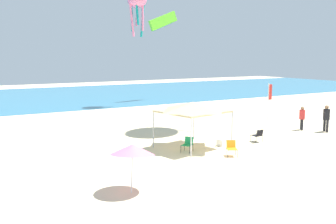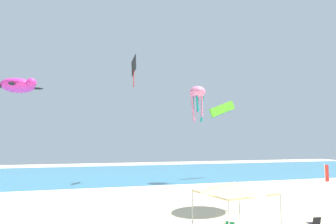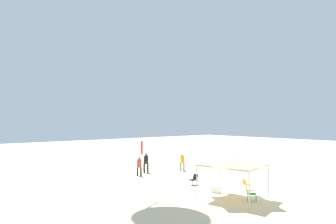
# 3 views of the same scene
# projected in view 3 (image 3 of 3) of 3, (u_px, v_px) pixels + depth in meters

# --- Properties ---
(ground) EXTENTS (120.00, 120.00, 0.10)m
(ground) POSITION_uv_depth(u_px,v_px,m) (275.00, 192.00, 18.85)
(ground) COLOR beige
(canopy_tent) EXTENTS (3.99, 3.79, 2.71)m
(canopy_tent) POSITION_uv_depth(u_px,v_px,m) (233.00, 161.00, 16.85)
(canopy_tent) COLOR #B7B7BC
(canopy_tent) RESTS_ON ground
(folding_chair_right_of_tent) EXTENTS (0.57, 0.65, 0.82)m
(folding_chair_right_of_tent) POSITION_uv_depth(u_px,v_px,m) (194.00, 179.00, 20.66)
(folding_chair_right_of_tent) COLOR black
(folding_chair_right_of_tent) RESTS_ON ground
(folding_chair_near_cooler) EXTENTS (0.81, 0.78, 0.82)m
(folding_chair_near_cooler) POSITION_uv_depth(u_px,v_px,m) (250.00, 193.00, 16.60)
(folding_chair_near_cooler) COLOR black
(folding_chair_near_cooler) RESTS_ON ground
(folding_chair_facing_ocean) EXTENTS (0.75, 0.80, 0.82)m
(folding_chair_facing_ocean) POSITION_uv_depth(u_px,v_px,m) (247.00, 184.00, 19.03)
(folding_chair_facing_ocean) COLOR black
(folding_chair_facing_ocean) RESTS_ON ground
(cooler_box) EXTENTS (0.72, 0.60, 0.40)m
(cooler_box) POSITION_uv_depth(u_px,v_px,m) (216.00, 189.00, 18.46)
(cooler_box) COLOR white
(cooler_box) RESTS_ON ground
(banner_flag) EXTENTS (0.36, 0.06, 3.42)m
(banner_flag) POSITION_uv_depth(u_px,v_px,m) (142.00, 156.00, 21.71)
(banner_flag) COLOR silver
(banner_flag) RESTS_ON ground
(person_far_stroller) EXTENTS (0.41, 0.41, 1.72)m
(person_far_stroller) POSITION_uv_depth(u_px,v_px,m) (139.00, 165.00, 24.11)
(person_far_stroller) COLOR black
(person_far_stroller) RESTS_ON ground
(person_kite_handler) EXTENTS (0.42, 0.42, 1.76)m
(person_kite_handler) POSITION_uv_depth(u_px,v_px,m) (182.00, 160.00, 26.69)
(person_kite_handler) COLOR slate
(person_kite_handler) RESTS_ON ground
(person_near_umbrella) EXTENTS (0.45, 0.49, 1.91)m
(person_near_umbrella) POSITION_uv_depth(u_px,v_px,m) (146.00, 161.00, 25.66)
(person_near_umbrella) COLOR black
(person_near_umbrella) RESTS_ON ground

